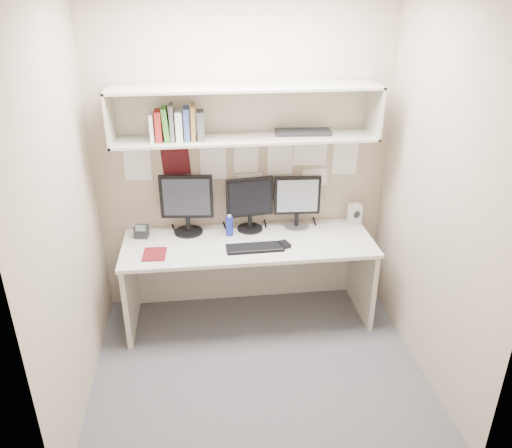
{
  "coord_description": "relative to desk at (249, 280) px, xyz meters",
  "views": [
    {
      "loc": [
        -0.36,
        -2.89,
        2.55
      ],
      "look_at": [
        0.02,
        0.35,
        1.02
      ],
      "focal_mm": 35.0,
      "sensor_mm": 36.0,
      "label": 1
    }
  ],
  "objects": [
    {
      "name": "book_stack",
      "position": [
        -0.51,
        0.14,
        1.29
      ],
      "size": [
        0.39,
        0.16,
        0.27
      ],
      "color": "silver",
      "rests_on": "overhead_hutch"
    },
    {
      "name": "blue_bottle",
      "position": [
        -0.14,
        0.12,
        0.45
      ],
      "size": [
        0.06,
        0.06,
        0.18
      ],
      "color": "navy",
      "rests_on": "desk"
    },
    {
      "name": "speaker",
      "position": [
        0.94,
        0.22,
        0.45
      ],
      "size": [
        0.11,
        0.12,
        0.18
      ],
      "rotation": [
        0.0,
        0.0,
        0.31
      ],
      "color": "#B6B6B1",
      "rests_on": "desk"
    },
    {
      "name": "desk",
      "position": [
        0.0,
        0.0,
        0.0
      ],
      "size": [
        2.0,
        0.7,
        0.73
      ],
      "color": "beige",
      "rests_on": "floor"
    },
    {
      "name": "maroon_notebook",
      "position": [
        -0.73,
        -0.14,
        0.37
      ],
      "size": [
        0.18,
        0.22,
        0.01
      ],
      "primitive_type": "cube",
      "rotation": [
        0.0,
        0.0,
        -0.05
      ],
      "color": "#5E1016",
      "rests_on": "desk"
    },
    {
      "name": "wall_left",
      "position": [
        -1.2,
        -0.65,
        0.93
      ],
      "size": [
        0.02,
        2.0,
        2.6
      ],
      "primitive_type": "cube",
      "color": "tan",
      "rests_on": "ground"
    },
    {
      "name": "hutch_tray",
      "position": [
        0.45,
        0.19,
        1.19
      ],
      "size": [
        0.44,
        0.19,
        0.03
      ],
      "primitive_type": "cube",
      "rotation": [
        0.0,
        0.0,
        -0.07
      ],
      "color": "black",
      "rests_on": "overhead_hutch"
    },
    {
      "name": "wall_right",
      "position": [
        1.2,
        -0.65,
        0.93
      ],
      "size": [
        0.02,
        2.0,
        2.6
      ],
      "primitive_type": "cube",
      "color": "tan",
      "rests_on": "ground"
    },
    {
      "name": "mouse",
      "position": [
        0.27,
        -0.12,
        0.38
      ],
      "size": [
        0.09,
        0.12,
        0.03
      ],
      "primitive_type": "cube",
      "rotation": [
        0.0,
        0.0,
        0.31
      ],
      "color": "black",
      "rests_on": "desk"
    },
    {
      "name": "wall_back",
      "position": [
        0.0,
        0.35,
        0.93
      ],
      "size": [
        2.4,
        0.02,
        2.6
      ],
      "primitive_type": "cube",
      "color": "tan",
      "rests_on": "ground"
    },
    {
      "name": "desk_phone",
      "position": [
        -0.85,
        0.17,
        0.41
      ],
      "size": [
        0.12,
        0.11,
        0.13
      ],
      "rotation": [
        0.0,
        0.0,
        -0.15
      ],
      "color": "black",
      "rests_on": "desk"
    },
    {
      "name": "floor",
      "position": [
        0.0,
        -0.65,
        -0.37
      ],
      "size": [
        2.4,
        2.0,
        0.01
      ],
      "primitive_type": "cube",
      "color": "#49494E",
      "rests_on": "ground"
    },
    {
      "name": "monitor_left",
      "position": [
        -0.48,
        0.22,
        0.63
      ],
      "size": [
        0.43,
        0.24,
        0.5
      ],
      "rotation": [
        0.0,
        0.0,
        -0.11
      ],
      "color": "black",
      "rests_on": "desk"
    },
    {
      "name": "keyboard",
      "position": [
        0.03,
        -0.14,
        0.37
      ],
      "size": [
        0.45,
        0.17,
        0.02
      ],
      "primitive_type": "cube",
      "rotation": [
        0.0,
        0.0,
        0.02
      ],
      "color": "black",
      "rests_on": "desk"
    },
    {
      "name": "overhead_hutch",
      "position": [
        0.0,
        0.21,
        1.35
      ],
      "size": [
        2.0,
        0.38,
        0.4
      ],
      "color": "beige",
      "rests_on": "wall_back"
    },
    {
      "name": "wall_front",
      "position": [
        0.0,
        -1.65,
        0.93
      ],
      "size": [
        2.4,
        0.02,
        2.6
      ],
      "primitive_type": "cube",
      "color": "tan",
      "rests_on": "ground"
    },
    {
      "name": "monitor_right",
      "position": [
        0.43,
        0.22,
        0.61
      ],
      "size": [
        0.39,
        0.21,
        0.45
      ],
      "rotation": [
        0.0,
        0.0,
        -0.05
      ],
      "color": "#A5A5AA",
      "rests_on": "desk"
    },
    {
      "name": "monitor_center",
      "position": [
        0.03,
        0.22,
        0.61
      ],
      "size": [
        0.39,
        0.21,
        0.45
      ],
      "rotation": [
        0.0,
        0.0,
        0.13
      ],
      "color": "black",
      "rests_on": "desk"
    },
    {
      "name": "pinned_papers",
      "position": [
        0.0,
        0.34,
        0.88
      ],
      "size": [
        1.92,
        0.01,
        0.48
      ],
      "primitive_type": null,
      "color": "white",
      "rests_on": "wall_back"
    }
  ]
}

